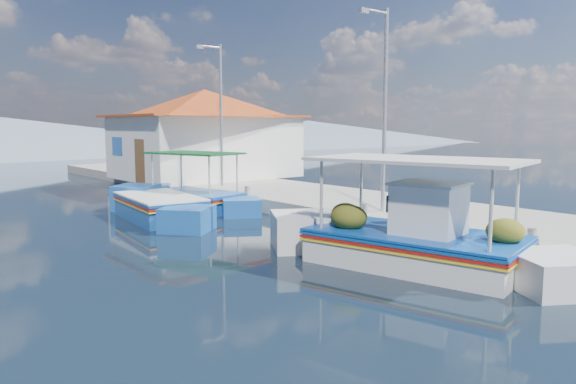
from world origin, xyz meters
TOP-DOWN VIEW (x-y plane):
  - ground at (0.00, 0.00)m, footprint 160.00×160.00m
  - quay at (5.90, 6.00)m, footprint 5.00×44.00m
  - bollards at (3.80, 5.25)m, footprint 0.20×17.20m
  - main_caique at (1.60, -1.39)m, footprint 3.52×7.87m
  - caique_green_canopy at (1.89, 8.69)m, footprint 2.97×6.09m
  - caique_blue_hull at (-0.04, 7.71)m, footprint 2.46×6.69m
  - harbor_building at (6.20, 15.00)m, footprint 10.49×10.49m
  - lamp_post_near at (4.51, 2.00)m, footprint 1.21×0.14m
  - lamp_post_far at (4.51, 11.00)m, footprint 1.21×0.14m
  - mountain_ridge at (6.54, 56.00)m, footprint 171.40×96.00m

SIDE VIEW (x-z plane):
  - ground at x=0.00m, z-range 0.00..0.00m
  - quay at x=5.90m, z-range 0.00..0.50m
  - caique_blue_hull at x=-0.04m, z-range -0.28..0.92m
  - caique_green_canopy at x=1.89m, z-range -0.83..1.53m
  - main_caique at x=1.60m, z-range -0.82..1.84m
  - bollards at x=3.80m, z-range 0.50..0.80m
  - mountain_ridge at x=6.54m, z-range -0.71..4.79m
  - harbor_building at x=6.20m, z-range 0.58..4.98m
  - lamp_post_near at x=4.51m, z-range 0.85..6.85m
  - lamp_post_far at x=4.51m, z-range 0.85..6.85m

